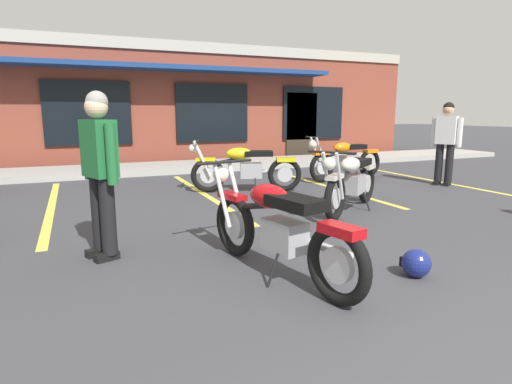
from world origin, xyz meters
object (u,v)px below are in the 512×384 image
(motorcycle_silver_naked, at_px, (352,181))
(person_in_shorts_foreground, at_px, (100,166))
(helmet_on_pavement, at_px, (416,263))
(motorcycle_foreground_classic, at_px, (277,226))
(person_in_black_shirt, at_px, (446,139))
(motorcycle_black_cruiser, at_px, (346,159))
(motorcycle_blue_standard, at_px, (245,167))

(motorcycle_silver_naked, height_order, person_in_shorts_foreground, person_in_shorts_foreground)
(motorcycle_silver_naked, distance_m, helmet_on_pavement, 2.62)
(motorcycle_silver_naked, bearing_deg, person_in_shorts_foreground, -168.47)
(motorcycle_silver_naked, xyz_separation_m, helmet_on_pavement, (-1.01, -2.39, -0.33))
(person_in_shorts_foreground, height_order, helmet_on_pavement, person_in_shorts_foreground)
(motorcycle_foreground_classic, distance_m, person_in_black_shirt, 6.16)
(motorcycle_silver_naked, height_order, person_in_black_shirt, person_in_black_shirt)
(motorcycle_foreground_classic, bearing_deg, helmet_on_pavement, -25.24)
(motorcycle_black_cruiser, relative_size, person_in_shorts_foreground, 1.25)
(person_in_shorts_foreground, bearing_deg, motorcycle_black_cruiser, 32.29)
(helmet_on_pavement, bearing_deg, motorcycle_silver_naked, 67.10)
(motorcycle_foreground_classic, relative_size, helmet_on_pavement, 8.01)
(person_in_black_shirt, height_order, person_in_shorts_foreground, same)
(motorcycle_silver_naked, xyz_separation_m, motorcycle_blue_standard, (-0.87, 2.13, 0.00))
(motorcycle_black_cruiser, bearing_deg, motorcycle_silver_naked, -123.38)
(motorcycle_foreground_classic, xyz_separation_m, helmet_on_pavement, (1.14, -0.54, -0.33))
(motorcycle_foreground_classic, xyz_separation_m, person_in_shorts_foreground, (-1.40, 1.13, 0.49))
(motorcycle_black_cruiser, height_order, motorcycle_blue_standard, same)
(person_in_black_shirt, relative_size, person_in_shorts_foreground, 1.00)
(person_in_black_shirt, bearing_deg, motorcycle_foreground_classic, -149.79)
(motorcycle_black_cruiser, distance_m, person_in_black_shirt, 2.05)
(motorcycle_blue_standard, distance_m, person_in_shorts_foreground, 3.95)
(motorcycle_foreground_classic, xyz_separation_m, motorcycle_black_cruiser, (3.86, 4.46, 0.00))
(motorcycle_silver_naked, relative_size, helmet_on_pavement, 6.97)
(motorcycle_black_cruiser, bearing_deg, person_in_shorts_foreground, -147.71)
(motorcycle_foreground_classic, relative_size, person_in_black_shirt, 1.24)
(motorcycle_foreground_classic, relative_size, motorcycle_blue_standard, 1.02)
(motorcycle_black_cruiser, distance_m, motorcycle_silver_naked, 3.12)
(motorcycle_silver_naked, relative_size, person_in_shorts_foreground, 1.08)
(motorcycle_blue_standard, xyz_separation_m, person_in_shorts_foreground, (-2.69, -2.85, 0.49))
(motorcycle_silver_naked, bearing_deg, person_in_black_shirt, 21.35)
(motorcycle_foreground_classic, distance_m, motorcycle_silver_naked, 2.84)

